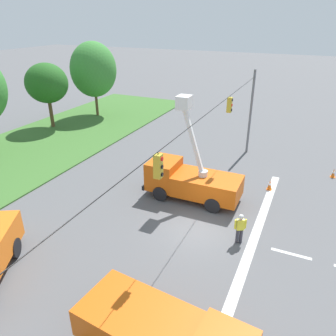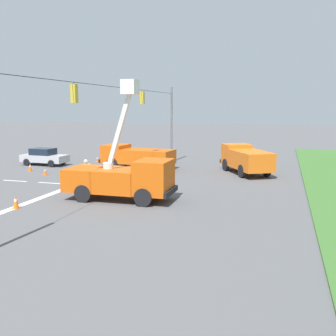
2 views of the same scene
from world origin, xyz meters
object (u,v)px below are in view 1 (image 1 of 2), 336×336
object	(u,v)px
tree_east_end	(94,70)
traffic_cone_lane_edge_b	(270,185)
traffic_cone_mid_right	(333,173)
traffic_cone_lane_edge_a	(120,282)
utility_truck_bucket_lift	(190,179)
road_worker	(240,227)
tree_far_east	(47,83)

from	to	relation	value
tree_east_end	traffic_cone_lane_edge_b	distance (m)	25.00
traffic_cone_mid_right	traffic_cone_lane_edge_a	distance (m)	18.44
traffic_cone_mid_right	traffic_cone_lane_edge_a	size ratio (longest dim) A/B	0.90
traffic_cone_mid_right	traffic_cone_lane_edge_a	bearing A→B (deg)	151.97
utility_truck_bucket_lift	road_worker	xyz separation A→B (m)	(-3.40, -4.18, -0.38)
traffic_cone_lane_edge_a	traffic_cone_mid_right	bearing A→B (deg)	-28.03
traffic_cone_lane_edge_a	traffic_cone_lane_edge_b	xyz separation A→B (m)	(12.26, -4.59, -0.01)
tree_far_east	traffic_cone_lane_edge_b	distance (m)	24.71
tree_far_east	utility_truck_bucket_lift	size ratio (longest dim) A/B	1.00
tree_east_end	road_worker	distance (m)	27.98
utility_truck_bucket_lift	traffic_cone_lane_edge_a	distance (m)	8.94
tree_far_east	road_worker	distance (m)	26.23
tree_far_east	traffic_cone_lane_edge_b	bearing A→B (deg)	-100.96
road_worker	traffic_cone_mid_right	bearing A→B (deg)	-23.16
utility_truck_bucket_lift	road_worker	bearing A→B (deg)	-129.17
tree_far_east	traffic_cone_lane_edge_b	xyz separation A→B (m)	(-4.62, -23.87, -4.39)
tree_east_end	traffic_cone_lane_edge_b	bearing A→B (deg)	-115.24
road_worker	traffic_cone_lane_edge_b	bearing A→B (deg)	-4.62
traffic_cone_mid_right	traffic_cone_lane_edge_b	xyz separation A→B (m)	(-4.01, 4.07, 0.04)
tree_east_end	road_worker	size ratio (longest dim) A/B	4.86
traffic_cone_mid_right	traffic_cone_lane_edge_b	size ratio (longest dim) A/B	0.92
traffic_cone_lane_edge_b	tree_far_east	bearing A→B (deg)	79.04
tree_far_east	traffic_cone_mid_right	size ratio (longest dim) A/B	9.78
tree_east_end	road_worker	xyz separation A→B (m)	(-17.22, -21.59, -4.48)
utility_truck_bucket_lift	traffic_cone_lane_edge_a	xyz separation A→B (m)	(-8.88, -0.13, -1.00)
tree_east_end	road_worker	world-z (taller)	tree_east_end
tree_east_end	traffic_cone_mid_right	bearing A→B (deg)	-103.77
tree_far_east	road_worker	xyz separation A→B (m)	(-11.41, -23.32, -3.77)
utility_truck_bucket_lift	traffic_cone_lane_edge_b	bearing A→B (deg)	-54.40
tree_far_east	traffic_cone_lane_edge_a	size ratio (longest dim) A/B	8.82
tree_far_east	road_worker	world-z (taller)	tree_far_east
traffic_cone_mid_right	traffic_cone_lane_edge_a	world-z (taller)	traffic_cone_lane_edge_a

